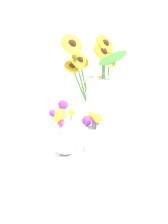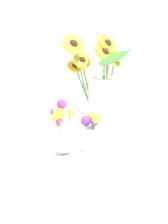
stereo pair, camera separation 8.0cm
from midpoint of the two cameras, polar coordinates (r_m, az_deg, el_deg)
The scene contains 6 objects.
ground_plane at distance 0.83m, azimuth -0.94°, elevation -10.19°, with size 6.00×6.00×0.00m, color silver.
serving_tray at distance 0.85m, azimuth -2.73°, elevation -9.09°, with size 0.42×0.42×0.02m.
mason_jar_sunflowers at distance 0.88m, azimuth 1.29°, elevation 3.95°, with size 0.31×0.27×0.42m.
vase_small_center at distance 0.77m, azimuth -0.78°, elevation -5.84°, with size 0.06×0.09×0.14m.
vase_bulb_right at distance 0.76m, azimuth -8.08°, elevation -6.21°, with size 0.09×0.08×0.19m.
vase_small_back at distance 0.85m, azimuth -8.49°, elevation -4.13°, with size 0.08×0.08×0.14m.
Camera 1 is at (-0.57, -0.49, 0.36)m, focal length 35.00 mm.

